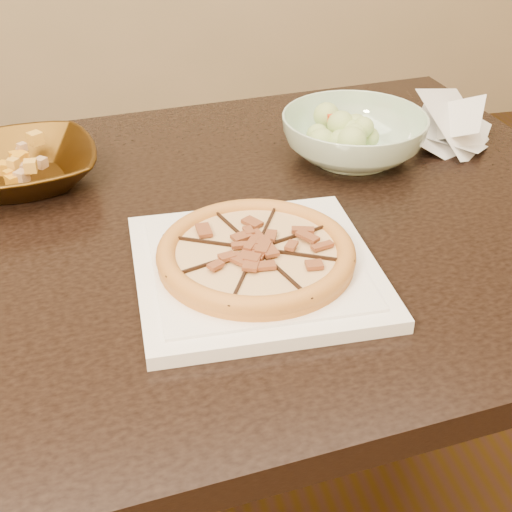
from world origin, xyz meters
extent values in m
cube|color=black|center=(-0.12, 0.04, 0.73)|extent=(1.46, 1.02, 0.04)
cylinder|color=black|center=(0.48, 0.40, 0.35)|extent=(0.07, 0.07, 0.71)
cube|color=white|center=(-0.01, -0.10, 0.76)|extent=(0.30, 0.30, 0.02)
cube|color=white|center=(-0.01, -0.10, 0.77)|extent=(0.26, 0.26, 0.00)
cylinder|color=gold|center=(-0.01, -0.10, 0.78)|extent=(0.24, 0.24, 0.01)
torus|color=gold|center=(-0.01, -0.10, 0.79)|extent=(0.25, 0.25, 0.02)
cylinder|color=#D7BE83|center=(-0.01, -0.10, 0.79)|extent=(0.20, 0.20, 0.01)
cube|color=black|center=(-0.01, -0.10, 0.79)|extent=(0.08, 0.23, 0.01)
cube|color=black|center=(-0.01, -0.10, 0.79)|extent=(0.22, 0.11, 0.01)
cube|color=black|center=(-0.01, -0.10, 0.79)|extent=(0.23, 0.08, 0.01)
cube|color=black|center=(-0.01, -0.10, 0.79)|extent=(0.11, 0.22, 0.01)
cube|color=brown|center=(0.00, -0.10, 0.79)|extent=(0.03, 0.02, 0.00)
cube|color=brown|center=(0.02, -0.08, 0.79)|extent=(0.03, 0.02, 0.00)
cube|color=brown|center=(0.03, -0.06, 0.79)|extent=(0.03, 0.03, 0.00)
cube|color=brown|center=(0.00, -0.08, 0.79)|extent=(0.02, 0.03, 0.00)
cube|color=brown|center=(0.00, -0.06, 0.79)|extent=(0.02, 0.03, 0.00)
cube|color=brown|center=(-0.01, -0.03, 0.79)|extent=(0.02, 0.02, 0.00)
cube|color=brown|center=(-0.02, -0.07, 0.79)|extent=(0.02, 0.03, 0.00)
cube|color=brown|center=(-0.04, -0.05, 0.79)|extent=(0.02, 0.03, 0.00)
cube|color=brown|center=(-0.06, -0.04, 0.79)|extent=(0.03, 0.03, 0.00)
cube|color=brown|center=(-0.04, -0.08, 0.79)|extent=(0.03, 0.03, 0.00)
cube|color=brown|center=(-0.07, -0.08, 0.79)|extent=(0.03, 0.02, 0.00)
cube|color=brown|center=(-0.03, -0.10, 0.79)|extent=(0.03, 0.02, 0.00)
cube|color=brown|center=(-0.06, -0.10, 0.79)|extent=(0.02, 0.02, 0.00)
cube|color=brown|center=(-0.08, -0.12, 0.79)|extent=(0.03, 0.02, 0.00)
cube|color=brown|center=(-0.04, -0.12, 0.79)|extent=(0.03, 0.02, 0.00)
cube|color=brown|center=(-0.05, -0.14, 0.79)|extent=(0.03, 0.03, 0.00)
cube|color=brown|center=(-0.05, -0.17, 0.79)|extent=(0.02, 0.03, 0.00)
cube|color=brown|center=(-0.02, -0.14, 0.79)|extent=(0.02, 0.03, 0.00)
cube|color=brown|center=(-0.02, -0.16, 0.79)|extent=(0.02, 0.02, 0.00)
cube|color=brown|center=(-0.01, -0.12, 0.79)|extent=(0.02, 0.03, 0.00)
cube|color=brown|center=(0.01, -0.14, 0.79)|extent=(0.02, 0.03, 0.00)
cube|color=brown|center=(0.03, -0.15, 0.79)|extent=(0.03, 0.03, 0.00)
cube|color=brown|center=(0.01, -0.12, 0.79)|extent=(0.03, 0.03, 0.00)
cube|color=brown|center=(0.03, -0.12, 0.79)|extent=(0.03, 0.02, 0.00)
cube|color=brown|center=(0.06, -0.11, 0.79)|extent=(0.03, 0.02, 0.00)
cube|color=brown|center=(0.02, -0.10, 0.79)|extent=(0.02, 0.02, 0.00)
imported|color=#452C0C|center=(-0.31, 0.22, 0.78)|extent=(0.26, 0.26, 0.06)
cube|color=tan|center=(-0.31, 0.22, 0.82)|extent=(0.03, 0.03, 0.03)
cube|color=orange|center=(-0.29, 0.23, 0.82)|extent=(0.03, 0.03, 0.03)
cube|color=gold|center=(-0.29, 0.24, 0.82)|extent=(0.03, 0.03, 0.03)
cube|color=tan|center=(-0.28, 0.26, 0.82)|extent=(0.03, 0.03, 0.03)
cube|color=orange|center=(-0.31, 0.23, 0.82)|extent=(0.03, 0.03, 0.03)
cube|color=gold|center=(-0.31, 0.25, 0.82)|extent=(0.03, 0.03, 0.03)
cube|color=tan|center=(-0.32, 0.26, 0.82)|extent=(0.03, 0.03, 0.03)
cube|color=orange|center=(-0.31, 0.22, 0.82)|extent=(0.03, 0.03, 0.03)
cube|color=gold|center=(-0.32, 0.23, 0.82)|extent=(0.03, 0.03, 0.03)
cube|color=gold|center=(-0.32, 0.22, 0.82)|extent=(0.03, 0.03, 0.03)
cube|color=tan|center=(-0.33, 0.20, 0.82)|extent=(0.03, 0.03, 0.03)
cube|color=orange|center=(-0.33, 0.19, 0.82)|extent=(0.03, 0.03, 0.03)
cube|color=gold|center=(-0.31, 0.22, 0.82)|extent=(0.03, 0.03, 0.03)
cube|color=tan|center=(-0.30, 0.21, 0.82)|extent=(0.03, 0.03, 0.03)
cube|color=orange|center=(-0.29, 0.20, 0.82)|extent=(0.03, 0.03, 0.03)
cube|color=gold|center=(-0.27, 0.19, 0.82)|extent=(0.03, 0.03, 0.03)
cube|color=tan|center=(-0.30, 0.22, 0.82)|extent=(0.03, 0.03, 0.03)
imported|color=silver|center=(0.22, 0.20, 0.79)|extent=(0.26, 0.26, 0.07)
sphere|color=#CDE886|center=(0.22, 0.20, 0.84)|extent=(0.04, 0.04, 0.04)
sphere|color=#CDE886|center=(0.24, 0.21, 0.84)|extent=(0.04, 0.04, 0.04)
sphere|color=#CDE886|center=(0.25, 0.23, 0.84)|extent=(0.04, 0.04, 0.04)
sphere|color=#CDE886|center=(0.22, 0.21, 0.84)|extent=(0.04, 0.04, 0.04)
sphere|color=#CDE886|center=(0.22, 0.24, 0.84)|extent=(0.04, 0.04, 0.04)
sphere|color=#CDE886|center=(0.22, 0.20, 0.84)|extent=(0.04, 0.04, 0.04)
sphere|color=#CDE886|center=(0.20, 0.22, 0.84)|extent=(0.04, 0.04, 0.04)
sphere|color=#CDE886|center=(0.17, 0.21, 0.84)|extent=(0.04, 0.04, 0.04)
sphere|color=#CDE886|center=(0.20, 0.20, 0.84)|extent=(0.04, 0.04, 0.04)
sphere|color=#CDE886|center=(0.19, 0.18, 0.84)|extent=(0.04, 0.04, 0.04)
sphere|color=#CDE886|center=(0.22, 0.20, 0.84)|extent=(0.04, 0.04, 0.04)
sphere|color=#CDE886|center=(0.22, 0.17, 0.84)|extent=(0.04, 0.04, 0.04)
sphere|color=#CDE886|center=(0.24, 0.15, 0.84)|extent=(0.04, 0.04, 0.04)
sphere|color=#CDE886|center=(0.23, 0.19, 0.84)|extent=(0.04, 0.04, 0.04)
sphere|color=#CDE886|center=(0.26, 0.18, 0.84)|extent=(0.04, 0.04, 0.04)
cube|color=red|center=(0.25, 0.22, 0.83)|extent=(0.02, 0.02, 0.01)
cube|color=red|center=(0.19, 0.18, 0.83)|extent=(0.02, 0.02, 0.01)
camera|label=1|loc=(-0.17, -0.82, 1.27)|focal=50.00mm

